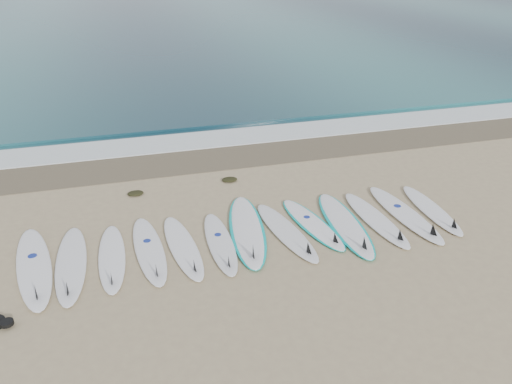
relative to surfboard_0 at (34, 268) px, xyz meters
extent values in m
plane|color=tan|center=(4.02, 0.15, -0.06)|extent=(120.00, 120.00, 0.00)
cube|color=#1C4F58|center=(4.02, 32.65, -0.05)|extent=(120.00, 55.00, 0.03)
cube|color=brown|center=(4.02, 4.25, -0.06)|extent=(120.00, 1.80, 0.01)
cube|color=silver|center=(4.02, 5.65, -0.04)|extent=(120.00, 1.40, 0.04)
cube|color=#1C4F58|center=(4.02, 7.15, -0.01)|extent=(120.00, 1.00, 0.10)
ellipsoid|color=white|center=(-0.01, 0.08, -0.01)|extent=(1.03, 2.89, 0.09)
cone|color=black|center=(0.15, -0.94, 0.15)|extent=(0.28, 0.34, 0.30)
cylinder|color=navy|center=(-0.06, 0.35, 0.03)|extent=(0.19, 0.19, 0.01)
ellipsoid|color=white|center=(0.63, 0.00, -0.02)|extent=(0.56, 2.62, 0.08)
cone|color=black|center=(0.63, -0.96, 0.14)|extent=(0.22, 0.28, 0.28)
ellipsoid|color=white|center=(1.34, 0.01, -0.02)|extent=(0.52, 2.35, 0.08)
cone|color=black|center=(1.33, -0.85, 0.12)|extent=(0.20, 0.25, 0.25)
ellipsoid|color=white|center=(2.03, 0.08, -0.02)|extent=(0.68, 2.54, 0.08)
cone|color=black|center=(2.09, -0.83, 0.13)|extent=(0.23, 0.28, 0.27)
cylinder|color=navy|center=(2.01, 0.32, 0.02)|extent=(0.15, 0.15, 0.01)
ellipsoid|color=white|center=(2.66, 0.01, -0.02)|extent=(0.74, 2.47, 0.08)
cone|color=black|center=(2.74, -0.87, 0.12)|extent=(0.23, 0.28, 0.26)
ellipsoid|color=white|center=(3.38, -0.04, -0.02)|extent=(0.54, 2.35, 0.08)
cone|color=black|center=(3.36, -0.90, 0.11)|extent=(0.20, 0.25, 0.25)
cylinder|color=navy|center=(3.38, 0.18, 0.02)|extent=(0.14, 0.14, 0.01)
ellipsoid|color=white|center=(4.01, 0.28, -0.01)|extent=(1.03, 2.94, 0.09)
ellipsoid|color=#04B9B4|center=(4.01, 0.28, -0.02)|extent=(1.13, 2.98, 0.07)
cone|color=black|center=(3.85, -0.76, 0.16)|extent=(0.29, 0.34, 0.31)
ellipsoid|color=silver|center=(4.74, 0.00, -0.02)|extent=(0.87, 2.55, 0.08)
cone|color=black|center=(4.87, -0.91, 0.13)|extent=(0.25, 0.29, 0.27)
ellipsoid|color=white|center=(5.37, 0.15, -0.02)|extent=(0.85, 2.37, 0.08)
ellipsoid|color=#04B9B4|center=(5.37, 0.15, -0.03)|extent=(0.93, 2.40, 0.05)
cone|color=black|center=(5.50, -0.69, 0.11)|extent=(0.23, 0.28, 0.25)
cylinder|color=navy|center=(5.33, 0.37, 0.02)|extent=(0.15, 0.15, 0.01)
ellipsoid|color=white|center=(6.01, -0.04, -0.01)|extent=(0.78, 2.79, 0.09)
ellipsoid|color=#04B9B4|center=(6.01, -0.04, -0.02)|extent=(0.87, 2.82, 0.06)
cone|color=black|center=(5.94, -1.05, 0.15)|extent=(0.25, 0.31, 0.29)
ellipsoid|color=white|center=(6.71, -0.04, -0.02)|extent=(0.62, 2.52, 0.08)
cone|color=black|center=(6.75, -0.95, 0.13)|extent=(0.22, 0.28, 0.27)
ellipsoid|color=white|center=(7.42, 0.01, -0.02)|extent=(0.67, 2.73, 0.09)
cone|color=black|center=(7.46, -0.98, 0.14)|extent=(0.24, 0.30, 0.29)
cylinder|color=navy|center=(7.41, 0.27, 0.03)|extent=(0.16, 0.16, 0.01)
ellipsoid|color=white|center=(8.09, 0.02, -0.02)|extent=(0.63, 2.38, 0.08)
cone|color=black|center=(8.04, -0.84, 0.12)|extent=(0.21, 0.26, 0.25)
ellipsoid|color=black|center=(1.93, 2.57, -0.03)|extent=(0.37, 0.29, 0.07)
ellipsoid|color=black|center=(4.21, 2.71, -0.03)|extent=(0.38, 0.30, 0.07)
cylinder|color=black|center=(-0.23, -1.46, 0.02)|extent=(0.20, 0.20, 0.06)
camera|label=1|loc=(1.82, -8.14, 5.17)|focal=35.00mm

